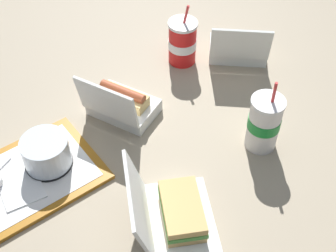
% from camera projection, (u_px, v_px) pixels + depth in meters
% --- Properties ---
extents(ground_plane, '(3.20, 3.20, 0.00)m').
position_uv_depth(ground_plane, '(174.00, 149.00, 1.27)').
color(ground_plane, gray).
extents(food_tray, '(0.37, 0.27, 0.01)m').
position_uv_depth(food_tray, '(26.00, 179.00, 1.19)').
color(food_tray, '#A56619').
rests_on(food_tray, ground_plane).
extents(cake_container, '(0.12, 0.12, 0.09)m').
position_uv_depth(cake_container, '(46.00, 153.00, 1.19)').
color(cake_container, black).
rests_on(cake_container, food_tray).
extents(napkin_stack, '(0.11, 0.11, 0.00)m').
position_uv_depth(napkin_stack, '(22.00, 189.00, 1.16)').
color(napkin_stack, white).
rests_on(napkin_stack, food_tray).
extents(clamshell_hotdog_center, '(0.22, 0.23, 0.16)m').
position_uv_depth(clamshell_hotdog_center, '(122.00, 104.00, 1.33)').
color(clamshell_hotdog_center, white).
rests_on(clamshell_hotdog_center, ground_plane).
extents(clamshell_sandwich_right, '(0.26, 0.27, 0.18)m').
position_uv_depth(clamshell_sandwich_right, '(177.00, 217.00, 1.07)').
color(clamshell_sandwich_right, white).
rests_on(clamshell_sandwich_right, ground_plane).
extents(clamshell_hotdog_corner, '(0.24, 0.24, 0.16)m').
position_uv_depth(clamshell_hotdog_corner, '(238.00, 47.00, 1.51)').
color(clamshell_hotdog_corner, white).
rests_on(clamshell_hotdog_corner, ground_plane).
extents(soda_cup_center, '(0.09, 0.09, 0.21)m').
position_uv_depth(soda_cup_center, '(182.00, 42.00, 1.47)').
color(soda_cup_center, red).
rests_on(soda_cup_center, ground_plane).
extents(soda_cup_right, '(0.09, 0.09, 0.22)m').
position_uv_depth(soda_cup_right, '(264.00, 123.00, 1.22)').
color(soda_cup_right, white).
rests_on(soda_cup_right, ground_plane).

